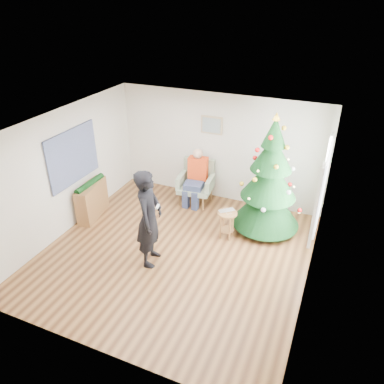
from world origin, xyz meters
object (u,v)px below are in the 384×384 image
at_px(standing_man, 149,219).
at_px(christmas_tree, 269,180).
at_px(armchair, 196,187).
at_px(stool, 227,224).
at_px(console, 92,200).

bearing_deg(standing_man, christmas_tree, -53.35).
distance_m(christmas_tree, armchair, 2.04).
xyz_separation_m(stool, console, (-3.08, -0.39, 0.09)).
bearing_deg(christmas_tree, stool, -135.25).
bearing_deg(christmas_tree, console, -164.40).
bearing_deg(console, armchair, 29.41).
bearing_deg(armchair, christmas_tree, -21.54).
height_order(stool, console, console).
height_order(stool, standing_man, standing_man).
xyz_separation_m(standing_man, console, (-2.01, 0.91, -0.56)).
bearing_deg(console, standing_man, -33.79).
height_order(christmas_tree, armchair, christmas_tree).
relative_size(christmas_tree, stool, 4.28).
height_order(christmas_tree, stool, christmas_tree).
relative_size(christmas_tree, standing_man, 1.36).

